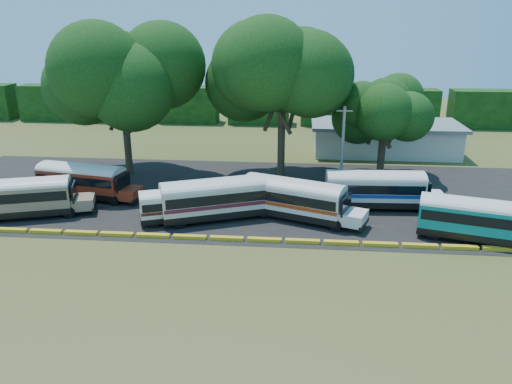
# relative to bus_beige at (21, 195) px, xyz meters

# --- Properties ---
(ground) EXTENTS (160.00, 160.00, 0.00)m
(ground) POSITION_rel_bus_beige_xyz_m (17.16, -4.21, -2.04)
(ground) COLOR #354A18
(ground) RESTS_ON ground
(asphalt_strip) EXTENTS (64.00, 24.00, 0.02)m
(asphalt_strip) POSITION_rel_bus_beige_xyz_m (18.16, 7.79, -2.03)
(asphalt_strip) COLOR black
(asphalt_strip) RESTS_ON ground
(curb) EXTENTS (53.70, 0.45, 0.30)m
(curb) POSITION_rel_bus_beige_xyz_m (17.16, -3.21, -1.89)
(curb) COLOR yellow
(curb) RESTS_ON ground
(terminal_building) EXTENTS (19.00, 9.00, 4.00)m
(terminal_building) POSITION_rel_bus_beige_xyz_m (35.16, 25.79, -0.01)
(terminal_building) COLOR beige
(terminal_building) RESTS_ON ground
(treeline_backdrop) EXTENTS (130.00, 4.00, 6.00)m
(treeline_backdrop) POSITION_rel_bus_beige_xyz_m (17.16, 43.79, 0.96)
(treeline_backdrop) COLOR black
(treeline_backdrop) RESTS_ON ground
(bus_beige) EXTENTS (11.11, 5.85, 3.56)m
(bus_beige) POSITION_rel_bus_beige_xyz_m (0.00, 0.00, 0.00)
(bus_beige) COLOR black
(bus_beige) RESTS_ON ground
(bus_red) EXTENTS (10.76, 4.49, 3.44)m
(bus_red) POSITION_rel_bus_beige_xyz_m (3.39, 5.33, -0.07)
(bus_red) COLOR black
(bus_red) RESTS_ON ground
(bus_cream_west) EXTENTS (9.20, 5.21, 2.96)m
(bus_cream_west) POSITION_rel_bus_beige_xyz_m (14.51, 0.55, -0.37)
(bus_cream_west) COLOR black
(bus_cream_west) RESTS_ON ground
(bus_cream_east) EXTENTS (11.38, 6.77, 3.67)m
(bus_cream_east) POSITION_rel_bus_beige_xyz_m (17.17, 1.17, 0.04)
(bus_cream_east) COLOR black
(bus_cream_east) RESTS_ON ground
(bus_white_red) EXTENTS (11.14, 6.41, 3.59)m
(bus_white_red) POSITION_rel_bus_beige_xyz_m (24.01, 1.82, -0.01)
(bus_white_red) COLOR black
(bus_white_red) RESTS_ON ground
(bus_white_blue) EXTENTS (10.96, 3.19, 3.57)m
(bus_white_blue) POSITION_rel_bus_beige_xyz_m (31.41, 5.16, -0.02)
(bus_white_blue) COLOR black
(bus_white_blue) RESTS_ON ground
(bus_teal) EXTENTS (10.84, 5.34, 3.46)m
(bus_teal) POSITION_rel_bus_beige_xyz_m (38.43, -1.52, -0.05)
(bus_teal) COLOR black
(bus_teal) RESTS_ON ground
(tree_west) EXTENTS (12.27, 12.27, 15.57)m
(tree_west) POSITION_rel_bus_beige_xyz_m (5.00, 13.75, 9.00)
(tree_west) COLOR #3B2F1D
(tree_west) RESTS_ON ground
(tree_center) EXTENTS (12.04, 12.04, 16.16)m
(tree_center) POSITION_rel_bus_beige_xyz_m (22.19, 13.57, 9.67)
(tree_center) COLOR #3B2F1D
(tree_center) RESTS_ON ground
(tree_east) EXTENTS (7.69, 7.69, 10.84)m
(tree_east) POSITION_rel_bus_beige_xyz_m (33.24, 15.56, 5.90)
(tree_east) COLOR #3B2F1D
(tree_east) RESTS_ON ground
(utility_pole) EXTENTS (1.60, 0.30, 8.58)m
(utility_pole) POSITION_rel_bus_beige_xyz_m (28.47, 10.16, 2.36)
(utility_pole) COLOR gray
(utility_pole) RESTS_ON ground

